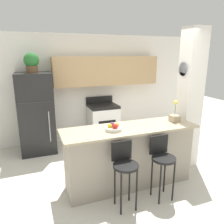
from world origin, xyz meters
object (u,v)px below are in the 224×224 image
object	(u,v)px
stove_range	(103,123)
orchid_vase	(175,116)
bar_stool_right	(162,159)
fruit_bowl	(113,128)
bar_stool_left	(125,166)
potted_plant_on_fridge	(31,62)
refrigerator	(36,113)

from	to	relation	value
stove_range	orchid_vase	distance (m)	2.13
bar_stool_right	fruit_bowl	xyz separation A→B (m)	(-0.59, 0.43, 0.41)
bar_stool_left	potted_plant_on_fridge	size ratio (longest dim) A/B	2.34
bar_stool_left	bar_stool_right	size ratio (longest dim) A/B	1.00
bar_stool_right	fruit_bowl	bearing A→B (deg)	143.70
orchid_vase	fruit_bowl	world-z (taller)	orchid_vase
refrigerator	stove_range	world-z (taller)	refrigerator
bar_stool_right	potted_plant_on_fridge	xyz separation A→B (m)	(-1.63, 2.37, 1.31)
orchid_vase	potted_plant_on_fridge	bearing A→B (deg)	139.08
orchid_vase	fruit_bowl	size ratio (longest dim) A/B	1.45
bar_stool_right	fruit_bowl	world-z (taller)	fruit_bowl
bar_stool_right	bar_stool_left	bearing A→B (deg)	180.00
bar_stool_left	potted_plant_on_fridge	distance (m)	2.90
bar_stool_right	orchid_vase	distance (m)	0.86
stove_range	bar_stool_right	size ratio (longest dim) A/B	1.13
refrigerator	bar_stool_left	distance (m)	2.59
refrigerator	orchid_vase	size ratio (longest dim) A/B	4.74
bar_stool_right	refrigerator	bearing A→B (deg)	124.50
orchid_vase	stove_range	bearing A→B (deg)	108.12
potted_plant_on_fridge	fruit_bowl	xyz separation A→B (m)	(1.04, -1.93, -0.91)
potted_plant_on_fridge	orchid_vase	xyz separation A→B (m)	(2.17, -1.88, -0.86)
potted_plant_on_fridge	orchid_vase	size ratio (longest dim) A/B	1.10
bar_stool_left	fruit_bowl	size ratio (longest dim) A/B	3.75
stove_range	bar_stool_right	xyz separation A→B (m)	(0.10, -2.43, 0.16)
refrigerator	fruit_bowl	xyz separation A→B (m)	(1.04, -1.93, 0.17)
potted_plant_on_fridge	refrigerator	bearing A→B (deg)	-63.02
refrigerator	bar_stool_right	bearing A→B (deg)	-55.50
bar_stool_right	potted_plant_on_fridge	world-z (taller)	potted_plant_on_fridge
refrigerator	bar_stool_right	xyz separation A→B (m)	(1.63, -2.37, -0.24)
potted_plant_on_fridge	fruit_bowl	distance (m)	2.37
refrigerator	bar_stool_right	distance (m)	2.88
bar_stool_right	stove_range	bearing A→B (deg)	92.26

